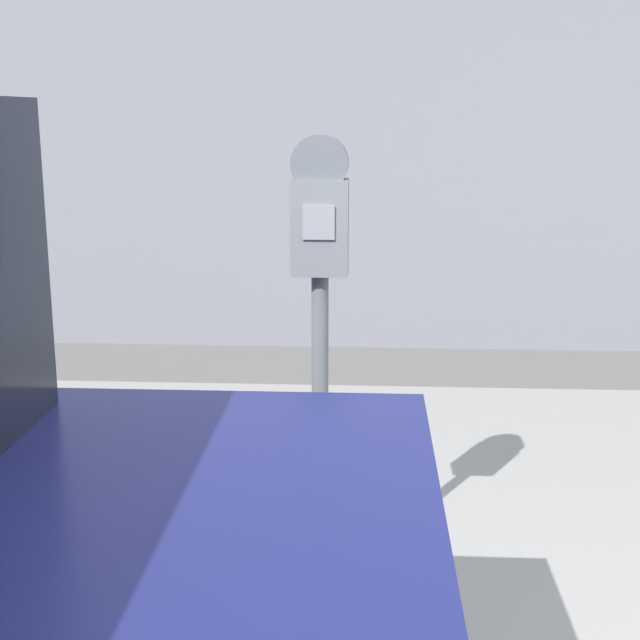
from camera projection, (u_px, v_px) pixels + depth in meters
The scene contains 2 objects.
sidewalk at pixel (404, 489), 4.04m from camera, with size 24.00×2.80×0.11m.
parking_meter at pixel (320, 264), 2.83m from camera, with size 0.18×0.15×1.55m.
Camera 1 is at (-0.17, -1.58, 1.72)m, focal length 50.00 mm.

